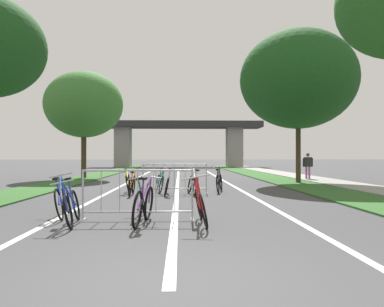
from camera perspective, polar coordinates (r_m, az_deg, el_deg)
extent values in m
plane|color=#3D3D3F|center=(4.00, -3.45, -19.72)|extent=(300.00, 300.00, 0.00)
cube|color=#2D5B26|center=(26.41, -14.25, -3.21)|extent=(2.12, 53.74, 0.05)
cube|color=#2D5B26|center=(26.37, 10.15, -3.22)|extent=(2.12, 53.74, 0.05)
cube|color=gray|center=(26.87, 14.47, -3.13)|extent=(2.00, 53.74, 0.08)
cube|color=silver|center=(19.37, -2.14, -4.31)|extent=(0.14, 31.09, 0.01)
cube|color=silver|center=(19.51, 5.18, -4.28)|extent=(0.14, 31.09, 0.01)
cube|color=silver|center=(19.54, -9.45, -4.27)|extent=(0.14, 31.09, 0.01)
cube|color=#2D2D30|center=(48.35, -1.95, 4.26)|extent=(20.53, 3.98, 0.75)
cube|color=gray|center=(48.72, -10.16, 0.92)|extent=(1.90, 2.40, 4.88)
cube|color=gray|center=(48.69, 6.27, 0.92)|extent=(1.90, 2.40, 4.88)
cylinder|color=#3D2D1E|center=(23.69, -15.72, -0.37)|extent=(0.30, 0.30, 2.66)
ellipsoid|color=#38702D|center=(23.89, -15.70, 6.98)|extent=(4.60, 4.60, 3.91)
cylinder|color=#3D2D1E|center=(19.51, 15.44, 0.06)|extent=(0.24, 0.24, 2.96)
ellipsoid|color=#194719|center=(19.87, 15.42, 10.51)|extent=(5.67, 5.67, 4.82)
cylinder|color=#ADADB2|center=(8.24, -15.84, -5.96)|extent=(0.04, 0.04, 1.05)
cube|color=#ADADB2|center=(8.30, -15.85, -9.46)|extent=(0.06, 0.44, 0.03)
cylinder|color=#ADADB2|center=(7.99, 0.04, -6.15)|extent=(0.04, 0.04, 1.05)
cube|color=#ADADB2|center=(8.06, 0.04, -9.76)|extent=(0.06, 0.44, 0.03)
cylinder|color=#ADADB2|center=(8.00, -8.02, -2.51)|extent=(2.24, 0.05, 0.04)
cylinder|color=#ADADB2|center=(8.08, -8.03, -8.55)|extent=(2.24, 0.05, 0.04)
cylinder|color=#ADADB2|center=(8.14, -13.28, -5.39)|extent=(0.02, 0.02, 0.87)
cylinder|color=#ADADB2|center=(8.08, -10.67, -5.44)|extent=(0.02, 0.02, 0.87)
cylinder|color=#ADADB2|center=(8.03, -8.02, -5.47)|extent=(0.02, 0.02, 0.87)
cylinder|color=#ADADB2|center=(7.99, -5.35, -5.49)|extent=(0.02, 0.02, 0.87)
cylinder|color=#ADADB2|center=(7.98, -2.66, -5.51)|extent=(0.02, 0.02, 0.87)
cylinder|color=#ADADB2|center=(13.77, -7.26, -3.73)|extent=(0.04, 0.04, 1.05)
cube|color=#ADADB2|center=(13.81, -7.27, -5.84)|extent=(0.08, 0.44, 0.03)
cylinder|color=#ADADB2|center=(13.62, 2.13, -3.77)|extent=(0.04, 0.04, 1.05)
cube|color=#ADADB2|center=(13.66, 2.13, -5.91)|extent=(0.08, 0.44, 0.03)
cylinder|color=#ADADB2|center=(13.63, -2.59, -1.64)|extent=(2.24, 0.16, 0.04)
cylinder|color=#ADADB2|center=(13.67, -2.60, -5.20)|extent=(2.24, 0.16, 0.04)
cylinder|color=#ADADB2|center=(13.71, -5.72, -3.37)|extent=(0.02, 0.02, 0.87)
cylinder|color=#ADADB2|center=(13.67, -4.16, -3.38)|extent=(0.02, 0.02, 0.87)
cylinder|color=#ADADB2|center=(13.64, -2.59, -3.38)|extent=(0.02, 0.02, 0.87)
cylinder|color=#ADADB2|center=(13.62, -1.02, -3.39)|extent=(0.02, 0.02, 0.87)
cylinder|color=#ADADB2|center=(13.61, 0.55, -3.39)|extent=(0.02, 0.02, 0.87)
torus|color=black|center=(8.37, -16.82, -7.29)|extent=(0.26, 0.66, 0.63)
torus|color=black|center=(7.35, -17.86, -8.25)|extent=(0.26, 0.66, 0.63)
cylinder|color=#1E389E|center=(7.86, -17.68, -5.77)|extent=(0.06, 1.01, 0.57)
cylinder|color=#1E389E|center=(8.06, -17.46, -5.74)|extent=(0.18, 0.10, 0.61)
cylinder|color=#1E389E|center=(8.21, -16.93, -7.59)|extent=(0.08, 0.34, 0.07)
cylinder|color=#1E389E|center=(7.35, -18.26, -6.14)|extent=(0.16, 0.07, 0.54)
cube|color=black|center=(8.08, -17.87, -3.60)|extent=(0.14, 0.25, 0.07)
cylinder|color=#99999E|center=(7.37, -18.67, -4.04)|extent=(0.43, 0.08, 0.12)
torus|color=black|center=(12.74, -3.80, -4.98)|extent=(0.17, 0.62, 0.61)
torus|color=black|center=(13.79, -3.63, -4.63)|extent=(0.17, 0.62, 0.61)
cylinder|color=#B7B7BC|center=(13.22, -3.49, -3.59)|extent=(0.15, 1.03, 0.60)
cylinder|color=#B7B7BC|center=(13.02, -3.52, -3.69)|extent=(0.17, 0.12, 0.64)
cylinder|color=#B7B7BC|center=(12.91, -3.79, -5.02)|extent=(0.04, 0.34, 0.07)
cylinder|color=#B7B7BC|center=(13.74, -3.41, -3.47)|extent=(0.15, 0.09, 0.57)
cube|color=black|center=(12.97, -3.26, -2.31)|extent=(0.11, 0.24, 0.07)
cylinder|color=#99999E|center=(13.70, -3.19, -2.30)|extent=(0.48, 0.03, 0.12)
torus|color=black|center=(7.13, -8.06, -8.26)|extent=(0.20, 0.71, 0.70)
torus|color=black|center=(8.12, -6.40, -7.29)|extent=(0.20, 0.71, 0.70)
cylinder|color=#662884|center=(7.57, -7.01, -5.73)|extent=(0.21, 0.99, 0.58)
cylinder|color=#662884|center=(7.38, -7.35, -6.01)|extent=(0.10, 0.13, 0.62)
cylinder|color=#662884|center=(7.29, -7.79, -8.29)|extent=(0.06, 0.33, 0.08)
cylinder|color=#662884|center=(8.06, -6.25, -5.40)|extent=(0.09, 0.10, 0.55)
cube|color=black|center=(7.31, -7.17, -3.65)|extent=(0.13, 0.25, 0.06)
cylinder|color=#99999E|center=(8.02, -6.09, -3.49)|extent=(0.43, 0.08, 0.07)
torus|color=black|center=(12.64, 0.48, -4.90)|extent=(0.27, 0.69, 0.67)
torus|color=black|center=(13.66, -0.25, -4.56)|extent=(0.27, 0.69, 0.67)
cylinder|color=silver|center=(13.12, 0.37, -3.53)|extent=(0.05, 1.02, 0.59)
cylinder|color=silver|center=(12.92, 0.47, -3.75)|extent=(0.17, 0.10, 0.58)
cylinder|color=silver|center=(12.80, 0.33, -4.95)|extent=(0.08, 0.34, 0.08)
cylinder|color=silver|center=(13.63, 0.01, -3.41)|extent=(0.16, 0.07, 0.56)
cube|color=black|center=(12.88, 0.76, -2.50)|extent=(0.14, 0.25, 0.07)
cylinder|color=#99999E|center=(13.60, 0.26, -2.25)|extent=(0.47, 0.09, 0.13)
torus|color=black|center=(13.64, -9.47, -4.57)|extent=(0.22, 0.68, 0.66)
torus|color=black|center=(14.73, -9.24, -4.26)|extent=(0.22, 0.68, 0.66)
cylinder|color=gold|center=(14.14, -9.55, -3.40)|extent=(0.22, 1.06, 0.54)
cylinder|color=gold|center=(13.93, -9.59, -3.49)|extent=(0.16, 0.14, 0.59)
cylinder|color=gold|center=(13.81, -9.42, -4.62)|extent=(0.05, 0.35, 0.08)
cylinder|color=gold|center=(14.69, -9.43, -3.29)|extent=(0.14, 0.10, 0.51)
cube|color=black|center=(13.89, -9.83, -2.31)|extent=(0.13, 0.25, 0.07)
cylinder|color=#99999E|center=(14.66, -9.63, -2.31)|extent=(0.44, 0.06, 0.11)
torus|color=black|center=(13.81, 3.83, -4.56)|extent=(0.23, 0.65, 0.65)
torus|color=black|center=(14.81, 4.27, -4.28)|extent=(0.23, 0.65, 0.65)
cylinder|color=black|center=(14.27, 3.95, -3.24)|extent=(0.20, 0.97, 0.63)
cylinder|color=black|center=(14.08, 3.88, -3.52)|extent=(0.11, 0.11, 0.57)
cylinder|color=black|center=(13.97, 3.91, -4.61)|extent=(0.10, 0.32, 0.08)
cylinder|color=black|center=(14.77, 4.17, -3.14)|extent=(0.10, 0.08, 0.60)
cube|color=black|center=(14.04, 3.77, -2.38)|extent=(0.15, 0.26, 0.06)
cylinder|color=#99999E|center=(14.74, 4.06, -1.99)|extent=(0.46, 0.13, 0.07)
torus|color=black|center=(12.78, -9.13, -4.92)|extent=(0.10, 0.63, 0.63)
torus|color=black|center=(13.73, -8.62, -4.61)|extent=(0.10, 0.63, 0.63)
cylinder|color=orange|center=(13.21, -8.78, -3.67)|extent=(0.08, 0.94, 0.54)
cylinder|color=orange|center=(13.03, -8.89, -3.88)|extent=(0.10, 0.12, 0.53)
cylinder|color=orange|center=(12.93, -9.05, -4.97)|extent=(0.03, 0.31, 0.07)
cylinder|color=orange|center=(13.69, -8.54, -3.55)|extent=(0.09, 0.09, 0.51)
cube|color=black|center=(12.98, -8.81, -2.73)|extent=(0.10, 0.24, 0.06)
cylinder|color=#99999E|center=(13.65, -8.46, -2.49)|extent=(0.44, 0.03, 0.07)
torus|color=black|center=(8.05, 0.96, -7.50)|extent=(0.19, 0.66, 0.65)
torus|color=black|center=(7.02, 1.71, -8.55)|extent=(0.19, 0.66, 0.65)
cylinder|color=red|center=(7.52, 0.83, -5.64)|extent=(0.12, 1.03, 0.65)
cylinder|color=red|center=(7.73, 0.79, -5.94)|extent=(0.17, 0.12, 0.60)
cylinder|color=red|center=(7.89, 1.10, -7.82)|extent=(0.05, 0.34, 0.08)
cylinder|color=red|center=(7.00, 1.19, -6.03)|extent=(0.16, 0.09, 0.62)
cube|color=black|center=(7.74, 0.33, -3.72)|extent=(0.12, 0.24, 0.07)
cylinder|color=#99999E|center=(7.00, 0.68, -3.50)|extent=(0.53, 0.05, 0.13)
torus|color=black|center=(8.13, -7.28, -7.54)|extent=(0.21, 0.64, 0.62)
torus|color=black|center=(9.13, -7.27, -6.76)|extent=(0.21, 0.64, 0.62)
cylinder|color=#1E7238|center=(8.58, -7.59, -5.44)|extent=(0.23, 0.96, 0.55)
cylinder|color=#1E7238|center=(8.39, -7.58, -5.67)|extent=(0.15, 0.13, 0.58)
cylinder|color=#1E7238|center=(8.30, -7.25, -7.56)|extent=(0.05, 0.33, 0.07)
cylinder|color=#1E7238|center=(9.08, -7.57, -5.17)|extent=(0.13, 0.10, 0.52)
cube|color=black|center=(8.34, -7.95, -3.73)|extent=(0.13, 0.25, 0.07)
cylinder|color=#99999E|center=(9.04, -7.87, -3.55)|extent=(0.49, 0.07, 0.12)
torus|color=black|center=(14.58, -5.12, -4.36)|extent=(0.27, 0.65, 0.63)
torus|color=black|center=(13.59, -4.59, -4.65)|extent=(0.27, 0.65, 0.63)
cylinder|color=#197A7F|center=(14.10, -4.68, -3.44)|extent=(0.31, 0.95, 0.55)
cylinder|color=#197A7F|center=(14.29, -4.80, -3.49)|extent=(0.14, 0.14, 0.58)
cylinder|color=#197A7F|center=(14.42, -5.06, -4.50)|extent=(0.08, 0.33, 0.07)
cylinder|color=#197A7F|center=(13.60, -4.40, -3.55)|extent=(0.13, 0.11, 0.52)
cube|color=black|center=(14.32, -4.61, -2.34)|extent=(0.15, 0.26, 0.07)
cylinder|color=#99999E|center=(13.62, -4.21, -2.46)|extent=(0.42, 0.10, 0.11)
torus|color=black|center=(8.41, -19.08, -7.13)|extent=(0.26, 0.69, 0.67)
torus|color=black|center=(9.38, -18.10, -6.43)|extent=(0.26, 0.69, 0.67)
cylinder|color=#1E389E|center=(8.85, -18.95, -4.98)|extent=(0.29, 0.94, 0.59)
cylinder|color=#1E389E|center=(8.67, -19.09, -5.37)|extent=(0.16, 0.13, 0.58)
cylinder|color=#1E389E|center=(8.57, -18.87, -7.17)|extent=(0.06, 0.32, 0.08)
cylinder|color=#1E389E|center=(9.34, -18.46, -4.74)|extent=(0.15, 0.11, 0.56)
cube|color=black|center=(8.63, -19.51, -3.50)|extent=(0.14, 0.25, 0.07)
cylinder|color=#99999E|center=(9.31, -18.83, -3.05)|extent=(0.52, 0.10, 0.13)
cylinder|color=#994C8C|center=(22.13, 16.96, -2.85)|extent=(0.11, 0.11, 0.75)
cylinder|color=#994C8C|center=(22.10, 16.55, -2.85)|extent=(0.11, 0.11, 0.75)
cube|color=#262628|center=(22.09, 16.76, -1.20)|extent=(0.43, 0.29, 0.53)
cylinder|color=#262628|center=(22.15, 17.34, -1.27)|extent=(0.09, 0.09, 0.48)
cylinder|color=#262628|center=(22.05, 16.17, -1.27)|extent=(0.09, 0.09, 0.48)
sphere|color=brown|center=(22.09, 16.75, -0.18)|extent=(0.20, 0.20, 0.20)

